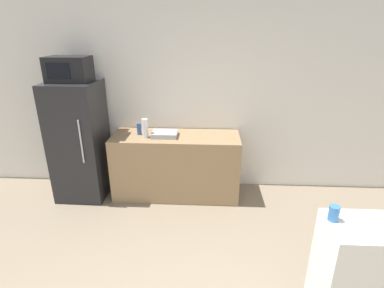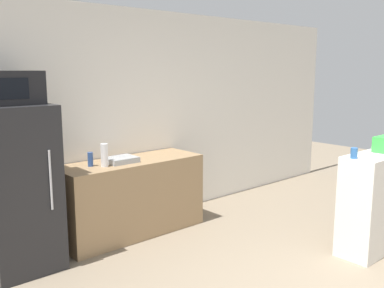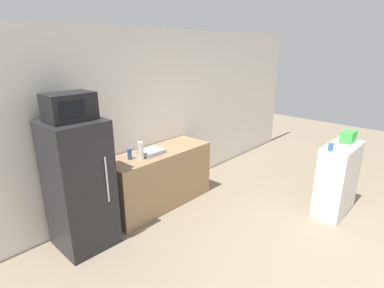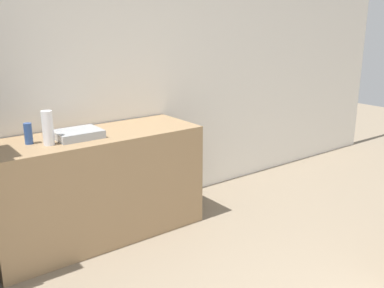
{
  "view_description": "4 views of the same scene",
  "coord_description": "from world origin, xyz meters",
  "px_view_note": "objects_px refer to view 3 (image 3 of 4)",
  "views": [
    {
      "loc": [
        0.29,
        -0.87,
        2.2
      ],
      "look_at": [
        0.13,
        2.04,
        1.06
      ],
      "focal_mm": 28.0,
      "sensor_mm": 36.0,
      "label": 1
    },
    {
      "loc": [
        -2.74,
        -1.21,
        1.89
      ],
      "look_at": [
        -0.04,
        1.87,
        1.17
      ],
      "focal_mm": 40.0,
      "sensor_mm": 36.0,
      "label": 2
    },
    {
      "loc": [
        -2.86,
        -0.38,
        2.35
      ],
      "look_at": [
        -0.23,
        2.05,
        1.17
      ],
      "focal_mm": 28.0,
      "sensor_mm": 36.0,
      "label": 3
    },
    {
      "loc": [
        -1.46,
        -0.21,
        1.71
      ],
      "look_at": [
        0.24,
        2.05,
        0.9
      ],
      "focal_mm": 40.0,
      "sensor_mm": 36.0,
      "label": 4
    }
  ],
  "objects_px": {
    "refrigerator": "(80,185)",
    "microwave": "(69,107)",
    "bottle_tall": "(141,151)",
    "jar": "(331,147)",
    "basket": "(348,137)",
    "bottle_short": "(130,154)"
  },
  "relations": [
    {
      "from": "microwave",
      "to": "jar",
      "type": "distance_m",
      "value": 3.26
    },
    {
      "from": "microwave",
      "to": "basket",
      "type": "relative_size",
      "value": 2.07
    },
    {
      "from": "refrigerator",
      "to": "bottle_short",
      "type": "distance_m",
      "value": 0.81
    },
    {
      "from": "bottle_short",
      "to": "jar",
      "type": "bearing_deg",
      "value": -49.86
    },
    {
      "from": "refrigerator",
      "to": "jar",
      "type": "distance_m",
      "value": 3.21
    },
    {
      "from": "refrigerator",
      "to": "bottle_tall",
      "type": "distance_m",
      "value": 0.92
    },
    {
      "from": "microwave",
      "to": "bottle_tall",
      "type": "xyz_separation_m",
      "value": [
        0.9,
        -0.02,
        -0.73
      ]
    },
    {
      "from": "basket",
      "to": "bottle_tall",
      "type": "bearing_deg",
      "value": 137.6
    },
    {
      "from": "refrigerator",
      "to": "bottle_tall",
      "type": "xyz_separation_m",
      "value": [
        0.9,
        -0.02,
        0.2
      ]
    },
    {
      "from": "jar",
      "to": "bottle_tall",
      "type": "bearing_deg",
      "value": 129.96
    },
    {
      "from": "jar",
      "to": "refrigerator",
      "type": "bearing_deg",
      "value": 142.13
    },
    {
      "from": "refrigerator",
      "to": "basket",
      "type": "height_order",
      "value": "refrigerator"
    },
    {
      "from": "bottle_short",
      "to": "basket",
      "type": "distance_m",
      "value": 3.1
    },
    {
      "from": "microwave",
      "to": "basket",
      "type": "xyz_separation_m",
      "value": [
        3.07,
        -2.01,
        -0.61
      ]
    },
    {
      "from": "microwave",
      "to": "refrigerator",
      "type": "bearing_deg",
      "value": 70.26
    },
    {
      "from": "refrigerator",
      "to": "jar",
      "type": "relative_size",
      "value": 14.88
    },
    {
      "from": "microwave",
      "to": "bottle_tall",
      "type": "bearing_deg",
      "value": -1.45
    },
    {
      "from": "refrigerator",
      "to": "bottle_short",
      "type": "relative_size",
      "value": 10.33
    },
    {
      "from": "refrigerator",
      "to": "microwave",
      "type": "xyz_separation_m",
      "value": [
        -0.0,
        -0.0,
        0.94
      ]
    },
    {
      "from": "bottle_short",
      "to": "jar",
      "type": "relative_size",
      "value": 1.44
    },
    {
      "from": "refrigerator",
      "to": "bottle_tall",
      "type": "bearing_deg",
      "value": -1.52
    },
    {
      "from": "microwave",
      "to": "jar",
      "type": "bearing_deg",
      "value": -37.85
    }
  ]
}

